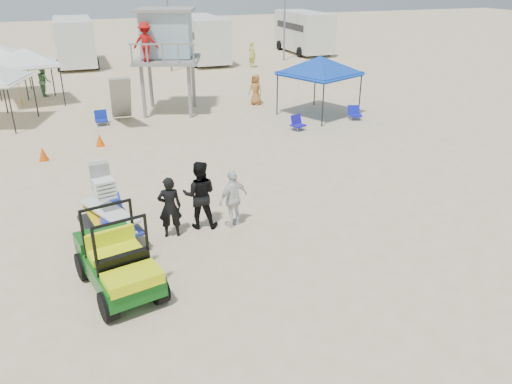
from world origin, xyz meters
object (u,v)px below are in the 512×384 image
object	(u,v)px
surf_trailer	(108,213)
canopy_blue	(320,59)
utility_cart	(116,256)
lifeguard_tower	(164,38)
man_left	(170,207)

from	to	relation	value
surf_trailer	canopy_blue	xyz separation A→B (m)	(10.42, 9.14, 1.85)
utility_cart	canopy_blue	bearing A→B (deg)	47.76
lifeguard_tower	canopy_blue	xyz separation A→B (m)	(6.59, -3.06, -0.85)
lifeguard_tower	utility_cart	bearing A→B (deg)	-104.76
utility_cart	man_left	bearing A→B (deg)	53.21
canopy_blue	surf_trailer	bearing A→B (deg)	-138.73
man_left	canopy_blue	size ratio (longest dim) A/B	0.43
man_left	lifeguard_tower	size ratio (longest dim) A/B	0.35
surf_trailer	lifeguard_tower	size ratio (longest dim) A/B	0.50
lifeguard_tower	canopy_blue	size ratio (longest dim) A/B	1.21
lifeguard_tower	canopy_blue	distance (m)	7.32
lifeguard_tower	canopy_blue	bearing A→B (deg)	-24.92
man_left	lifeguard_tower	xyz separation A→B (m)	(2.31, 12.51, 2.65)
surf_trailer	utility_cart	bearing A→B (deg)	-90.12
utility_cart	man_left	size ratio (longest dim) A/B	1.59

